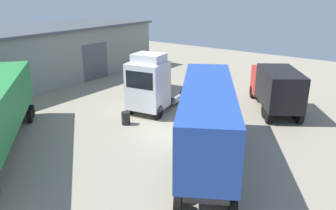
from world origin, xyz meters
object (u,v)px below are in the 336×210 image
object	(u,v)px
tractor_unit_white	(151,85)
traffic_cone	(212,96)
oil_drum	(126,118)
container_trailer_grey	(207,116)
box_truck_red	(276,86)

from	to	relation	value
tractor_unit_white	traffic_cone	distance (m)	6.00
oil_drum	container_trailer_grey	bearing A→B (deg)	-101.45
container_trailer_grey	oil_drum	size ratio (longest dim) A/B	11.52
tractor_unit_white	container_trailer_grey	world-z (taller)	tractor_unit_white
box_truck_red	traffic_cone	bearing A→B (deg)	61.42
traffic_cone	box_truck_red	bearing A→B (deg)	-85.49
container_trailer_grey	box_truck_red	size ratio (longest dim) A/B	1.47
tractor_unit_white	container_trailer_grey	distance (m)	8.32
container_trailer_grey	traffic_cone	bearing A→B (deg)	-2.57
tractor_unit_white	box_truck_red	world-z (taller)	tractor_unit_white
box_truck_red	oil_drum	bearing A→B (deg)	107.42
container_trailer_grey	traffic_cone	size ratio (longest dim) A/B	18.44
container_trailer_grey	oil_drum	distance (m)	7.41
tractor_unit_white	box_truck_red	size ratio (longest dim) A/B	1.01
traffic_cone	oil_drum	bearing A→B (deg)	166.18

